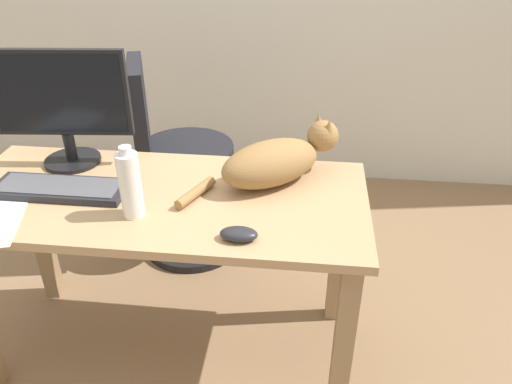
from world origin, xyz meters
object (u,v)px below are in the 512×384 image
keyboard (60,189)px  cat (276,160)px  water_bottle (130,184)px  office_chair (177,173)px  monitor (61,104)px  computer_mouse (239,234)px

keyboard → cat: size_ratio=0.86×
cat → water_bottle: 0.49m
office_chair → monitor: size_ratio=1.99×
monitor → water_bottle: 0.47m
monitor → keyboard: monitor is taller
office_chair → water_bottle: (0.09, -0.78, 0.39)m
monitor → computer_mouse: bearing=-31.0°
cat → water_bottle: water_bottle is taller
cat → water_bottle: bearing=-148.2°
monitor → computer_mouse: 0.81m
monitor → keyboard: 0.30m
office_chair → keyboard: 0.77m
water_bottle → office_chair: bearing=96.3°
keyboard → computer_mouse: size_ratio=4.00×
office_chair → water_bottle: bearing=-83.7°
water_bottle → computer_mouse: bearing=-15.0°
office_chair → cat: size_ratio=1.88×
keyboard → computer_mouse: bearing=-17.4°
keyboard → cat: (0.70, 0.15, 0.07)m
cat → computer_mouse: bearing=-102.9°
keyboard → cat: cat is taller
monitor → keyboard: bearing=-76.9°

